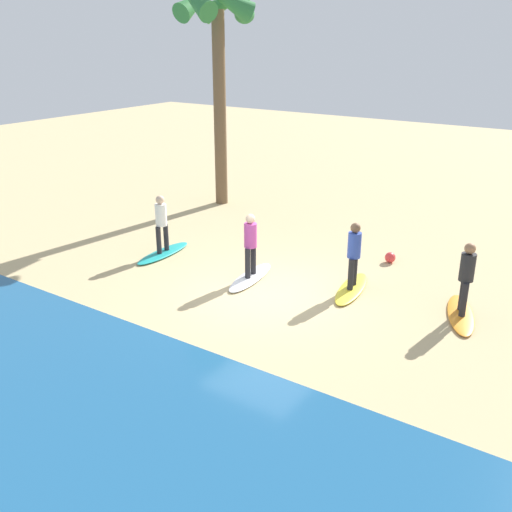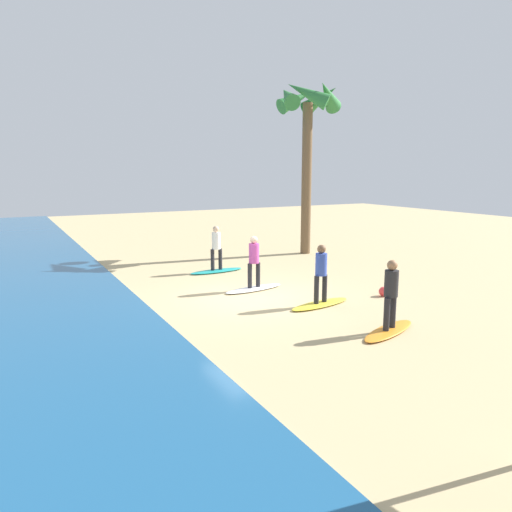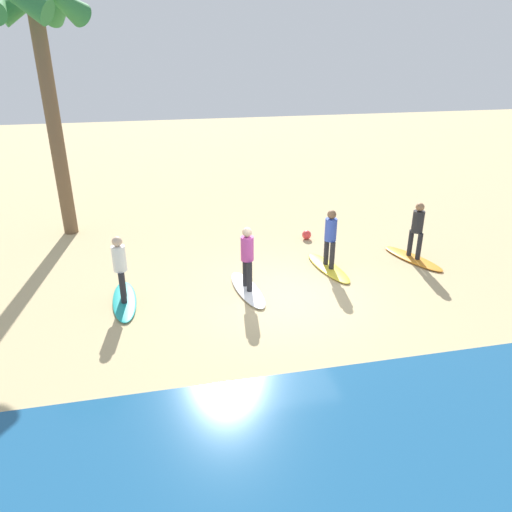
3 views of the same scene
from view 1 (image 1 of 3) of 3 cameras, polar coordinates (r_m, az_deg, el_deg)
The scene contains 11 objects.
ground_plane at distance 14.04m, azimuth 1.05°, elevation -3.70°, with size 60.00×60.00×0.00m, color tan.
surfboard_orange at distance 13.71m, azimuth 19.52°, elevation -5.44°, with size 2.10×0.56×0.09m, color orange.
surfer_orange at distance 13.32m, azimuth 20.04°, elevation -1.62°, with size 0.32×0.44×1.64m.
surfboard_yellow at distance 14.38m, azimuth 9.40°, elevation -3.18°, with size 2.10×0.56×0.09m, color yellow.
surfer_yellow at distance 14.00m, azimuth 9.64°, elevation 0.52°, with size 0.32×0.46×1.64m.
surfboard_white at distance 14.83m, azimuth -0.54°, elevation -2.09°, with size 2.10×0.56×0.09m, color white.
surfer_white at distance 14.47m, azimuth -0.55°, elevation 1.52°, with size 0.32×0.46×1.64m.
surfboard_teal at distance 16.66m, azimuth -9.12°, elevation 0.30°, with size 2.10×0.56×0.09m, color teal.
surfer_teal at distance 16.34m, azimuth -9.32°, elevation 3.55°, with size 0.32×0.46×1.64m.
palm_tree at distance 20.80m, azimuth -3.76°, elevation 21.58°, with size 2.88×3.03×7.57m.
beach_ball at distance 16.27m, azimuth 13.08°, elevation -0.14°, with size 0.29×0.29×0.29m, color #E53838.
Camera 1 is at (-6.92, 10.70, 5.90)m, focal length 40.59 mm.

